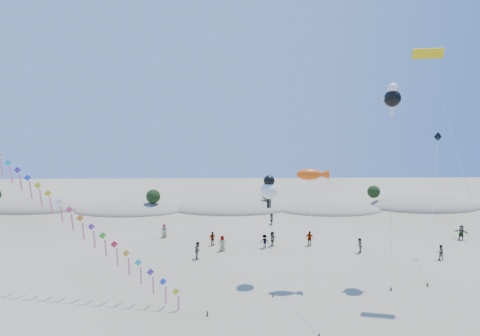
# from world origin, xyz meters

# --- Properties ---
(dune_ridge) EXTENTS (145.30, 11.49, 5.57)m
(dune_ridge) POSITION_xyz_m (1.06, 45.14, 0.11)
(dune_ridge) COLOR gray
(dune_ridge) RESTS_ON ground
(kite_train) EXTENTS (25.44, 10.45, 15.91)m
(kite_train) POSITION_xyz_m (-15.16, 15.01, 7.98)
(kite_train) COLOR #3F2D1E
(kite_train) RESTS_ON ground
(fish_kite) EXTENTS (2.79, 10.19, 10.10)m
(fish_kite) POSITION_xyz_m (7.21, 15.90, 9.58)
(fish_kite) COLOR #3F2D1E
(fish_kite) RESTS_ON ground
(cartoon_kite_low) EXTENTS (1.50, 4.89, 9.44)m
(cartoon_kite_low) POSITION_xyz_m (3.49, 16.69, 8.22)
(cartoon_kite_low) COLOR #3F2D1E
(cartoon_kite_low) RESTS_ON ground
(cartoon_kite_high) EXTENTS (2.25, 5.28, 17.66)m
(cartoon_kite_high) POSITION_xyz_m (14.77, 17.95, 16.41)
(cartoon_kite_high) COLOR #3F2D1E
(cartoon_kite_high) RESTS_ON ground
(parafoil_kite) EXTENTS (4.05, 8.67, 20.17)m
(parafoil_kite) POSITION_xyz_m (16.32, 14.71, 19.42)
(parafoil_kite) COLOR #3F2D1E
(parafoil_kite) RESTS_ON ground
(dark_kite) EXTENTS (6.08, 10.43, 13.04)m
(dark_kite) POSITION_xyz_m (21.06, 21.63, 9.04)
(dark_kite) COLOR #3F2D1E
(dark_kite) RESTS_ON ground
(beachgoers) EXTENTS (37.09, 15.41, 1.77)m
(beachgoers) POSITION_xyz_m (8.00, 26.15, 0.83)
(beachgoers) COLOR slate
(beachgoers) RESTS_ON ground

